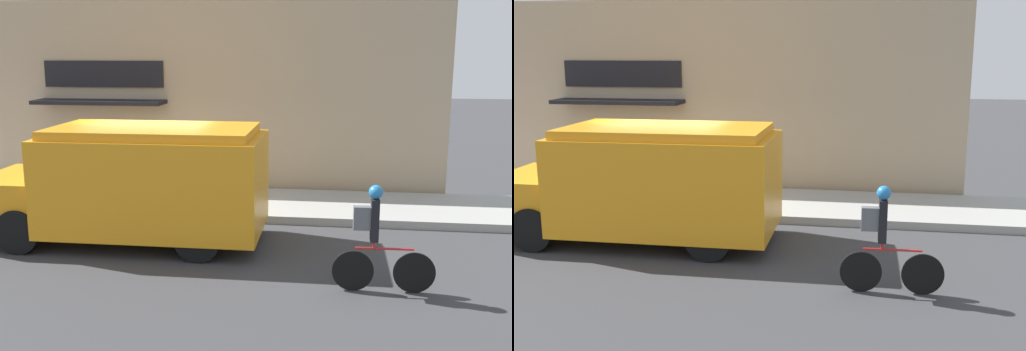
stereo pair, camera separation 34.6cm
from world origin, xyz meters
TOP-DOWN VIEW (x-y plane):
  - ground_plane at (0.00, 0.00)m, footprint 70.00×70.00m
  - sidewalk at (0.00, 1.30)m, footprint 28.00×2.60m
  - storefront at (-0.07, 2.88)m, footprint 13.27×1.01m
  - school_bus at (0.14, -1.51)m, footprint 5.42×2.67m
  - cyclist at (4.55, -3.38)m, footprint 1.57×0.21m
  - trash_bin at (0.70, 1.36)m, footprint 0.57×0.57m

SIDE VIEW (x-z plane):
  - ground_plane at x=0.00m, z-range 0.00..0.00m
  - sidewalk at x=0.00m, z-range 0.00..0.18m
  - trash_bin at x=0.70m, z-range 0.18..0.99m
  - cyclist at x=4.55m, z-range -0.02..1.67m
  - school_bus at x=0.14m, z-range 0.04..2.30m
  - storefront at x=-0.07m, z-range 0.00..4.91m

